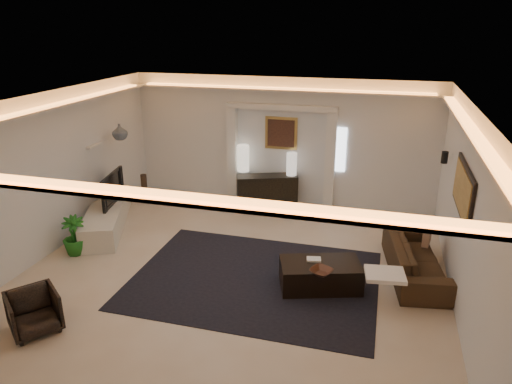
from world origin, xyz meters
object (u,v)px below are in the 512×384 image
(console, at_px, (267,190))
(armchair, at_px, (34,312))
(sofa, at_px, (415,259))
(coffee_table, at_px, (320,276))

(console, bearing_deg, armchair, -130.25)
(armchair, bearing_deg, console, 18.66)
(console, relative_size, sofa, 0.67)
(console, xyz_separation_m, armchair, (-1.94, -5.39, -0.11))
(console, distance_m, sofa, 3.98)
(console, distance_m, coffee_table, 3.65)
(console, relative_size, armchair, 2.13)
(console, xyz_separation_m, coffee_table, (1.70, -3.22, -0.20))
(sofa, xyz_separation_m, armchair, (-5.11, -3.01, -0.01))
(console, relative_size, coffee_table, 1.09)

